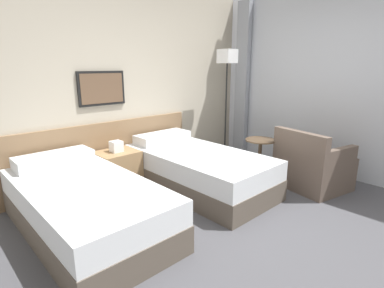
{
  "coord_description": "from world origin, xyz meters",
  "views": [
    {
      "loc": [
        -2.3,
        -1.42,
        1.58
      ],
      "look_at": [
        0.14,
        1.18,
        0.65
      ],
      "focal_mm": 28.0,
      "sensor_mm": 36.0,
      "label": 1
    }
  ],
  "objects_px": {
    "nightstand": "(118,169)",
    "armchair": "(312,167)",
    "bed_near_window": "(197,169)",
    "bed_near_door": "(85,205)",
    "floor_lamp": "(227,68)",
    "side_table": "(260,152)"
  },
  "relations": [
    {
      "from": "floor_lamp",
      "to": "bed_near_door",
      "type": "bearing_deg",
      "value": -168.91
    },
    {
      "from": "nightstand",
      "to": "armchair",
      "type": "relative_size",
      "value": 0.7
    },
    {
      "from": "side_table",
      "to": "bed_near_window",
      "type": "bearing_deg",
      "value": 156.63
    },
    {
      "from": "bed_near_door",
      "to": "floor_lamp",
      "type": "relative_size",
      "value": 1.08
    },
    {
      "from": "nightstand",
      "to": "bed_near_window",
      "type": "bearing_deg",
      "value": -42.94
    },
    {
      "from": "armchair",
      "to": "bed_near_window",
      "type": "bearing_deg",
      "value": 60.15
    },
    {
      "from": "bed_near_window",
      "to": "side_table",
      "type": "relative_size",
      "value": 3.38
    },
    {
      "from": "nightstand",
      "to": "floor_lamp",
      "type": "relative_size",
      "value": 0.35
    },
    {
      "from": "bed_near_door",
      "to": "floor_lamp",
      "type": "distance_m",
      "value": 3.04
    },
    {
      "from": "bed_near_door",
      "to": "bed_near_window",
      "type": "xyz_separation_m",
      "value": [
        1.54,
        0.0,
        0.0
      ]
    },
    {
      "from": "armchair",
      "to": "side_table",
      "type": "bearing_deg",
      "value": 34.24
    },
    {
      "from": "side_table",
      "to": "armchair",
      "type": "bearing_deg",
      "value": -68.07
    },
    {
      "from": "side_table",
      "to": "armchair",
      "type": "xyz_separation_m",
      "value": [
        0.26,
        -0.65,
        -0.13
      ]
    },
    {
      "from": "bed_near_window",
      "to": "armchair",
      "type": "height_order",
      "value": "armchair"
    },
    {
      "from": "nightstand",
      "to": "floor_lamp",
      "type": "distance_m",
      "value": 2.33
    },
    {
      "from": "nightstand",
      "to": "bed_near_door",
      "type": "bearing_deg",
      "value": -137.06
    },
    {
      "from": "bed_near_door",
      "to": "bed_near_window",
      "type": "distance_m",
      "value": 1.54
    },
    {
      "from": "floor_lamp",
      "to": "bed_near_window",
      "type": "bearing_deg",
      "value": -155.56
    },
    {
      "from": "floor_lamp",
      "to": "side_table",
      "type": "xyz_separation_m",
      "value": [
        -0.3,
        -0.91,
        -1.14
      ]
    },
    {
      "from": "nightstand",
      "to": "armchair",
      "type": "height_order",
      "value": "armchair"
    },
    {
      "from": "bed_near_window",
      "to": "bed_near_door",
      "type": "bearing_deg",
      "value": 180.0
    },
    {
      "from": "nightstand",
      "to": "side_table",
      "type": "distance_m",
      "value": 1.97
    }
  ]
}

